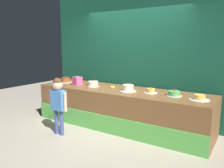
% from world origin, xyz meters
% --- Properties ---
extents(ground_plane, '(12.00, 12.00, 0.00)m').
position_xyz_m(ground_plane, '(0.00, 0.00, 0.00)').
color(ground_plane, '#ADA38E').
extents(stage_platform, '(3.78, 1.05, 0.80)m').
position_xyz_m(stage_platform, '(0.00, 0.51, 0.40)').
color(stage_platform, brown).
rests_on(stage_platform, ground_plane).
extents(curtain_backdrop, '(4.52, 0.08, 2.93)m').
position_xyz_m(curtain_backdrop, '(0.00, 1.13, 1.46)').
color(curtain_backdrop, '#144C38').
rests_on(curtain_backdrop, ground_plane).
extents(child_figure, '(0.43, 0.20, 1.11)m').
position_xyz_m(child_figure, '(-0.74, -0.55, 0.72)').
color(child_figure, '#3F4C8C').
rests_on(child_figure, ground_plane).
extents(pink_box, '(0.21, 0.21, 0.19)m').
position_xyz_m(pink_box, '(-1.15, 0.46, 0.89)').
color(pink_box, '#F45994').
rests_on(pink_box, stage_platform).
extents(donut, '(0.12, 0.12, 0.04)m').
position_xyz_m(donut, '(-0.23, 0.57, 0.81)').
color(donut, '#F2BF4C').
rests_on(donut, stage_platform).
extents(cake_far_left, '(0.36, 0.36, 0.16)m').
position_xyz_m(cake_far_left, '(-1.61, 0.55, 0.85)').
color(cake_far_left, silver).
rests_on(cake_far_left, stage_platform).
extents(cake_left, '(0.29, 0.29, 0.14)m').
position_xyz_m(cake_left, '(-0.69, 0.47, 0.85)').
color(cake_left, silver).
rests_on(cake_left, stage_platform).
extents(cake_center_left, '(0.34, 0.34, 0.17)m').
position_xyz_m(cake_center_left, '(0.23, 0.43, 0.86)').
color(cake_center_left, white).
rests_on(cake_center_left, stage_platform).
extents(cake_center_right, '(0.26, 0.26, 0.13)m').
position_xyz_m(cake_center_right, '(0.69, 0.52, 0.84)').
color(cake_center_right, white).
rests_on(cake_center_right, stage_platform).
extents(cake_right, '(0.28, 0.28, 0.13)m').
position_xyz_m(cake_right, '(1.15, 0.51, 0.84)').
color(cake_right, white).
rests_on(cake_right, stage_platform).
extents(cake_far_right, '(0.34, 0.34, 0.09)m').
position_xyz_m(cake_far_right, '(1.61, 0.45, 0.83)').
color(cake_far_right, white).
rests_on(cake_far_right, stage_platform).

